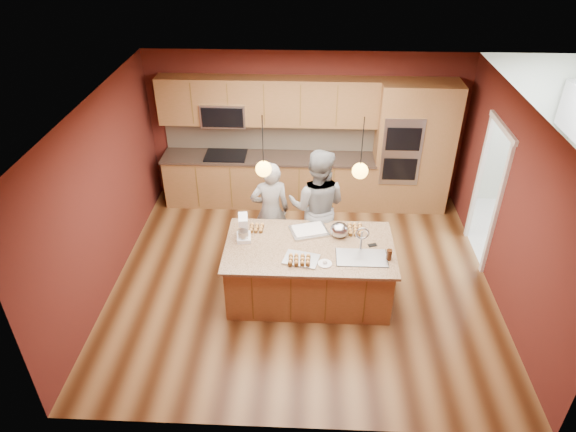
{
  "coord_description": "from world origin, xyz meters",
  "views": [
    {
      "loc": [
        0.06,
        -5.92,
        4.93
      ],
      "look_at": [
        -0.2,
        -0.1,
        1.18
      ],
      "focal_mm": 32.0,
      "sensor_mm": 36.0,
      "label": 1
    }
  ],
  "objects_px": {
    "person_left": "(270,211)",
    "person_right": "(317,207)",
    "stand_mixer": "(244,229)",
    "mixing_bowl": "(339,230)",
    "island": "(310,270)"
  },
  "relations": [
    {
      "from": "person_left",
      "to": "person_right",
      "type": "height_order",
      "value": "person_right"
    },
    {
      "from": "person_right",
      "to": "mixing_bowl",
      "type": "distance_m",
      "value": 0.7
    },
    {
      "from": "person_left",
      "to": "mixing_bowl",
      "type": "bearing_deg",
      "value": 135.2
    },
    {
      "from": "person_right",
      "to": "person_left",
      "type": "bearing_deg",
      "value": 9.81
    },
    {
      "from": "person_left",
      "to": "stand_mixer",
      "type": "distance_m",
      "value": 0.83
    },
    {
      "from": "island",
      "to": "person_left",
      "type": "height_order",
      "value": "person_left"
    },
    {
      "from": "person_left",
      "to": "mixing_bowl",
      "type": "height_order",
      "value": "person_left"
    },
    {
      "from": "person_right",
      "to": "island",
      "type": "bearing_deg",
      "value": 94.24
    },
    {
      "from": "island",
      "to": "stand_mixer",
      "type": "xyz_separation_m",
      "value": [
        -0.92,
        0.15,
        0.56
      ]
    },
    {
      "from": "person_left",
      "to": "stand_mixer",
      "type": "bearing_deg",
      "value": 55.09
    },
    {
      "from": "island",
      "to": "person_left",
      "type": "distance_m",
      "value": 1.15
    },
    {
      "from": "person_left",
      "to": "mixing_bowl",
      "type": "relative_size",
      "value": 6.45
    },
    {
      "from": "island",
      "to": "person_right",
      "type": "xyz_separation_m",
      "value": [
        0.09,
        0.9,
        0.49
      ]
    },
    {
      "from": "person_left",
      "to": "mixing_bowl",
      "type": "xyz_separation_m",
      "value": [
        1.01,
        -0.63,
        0.13
      ]
    },
    {
      "from": "mixing_bowl",
      "to": "stand_mixer",
      "type": "bearing_deg",
      "value": -174.82
    }
  ]
}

